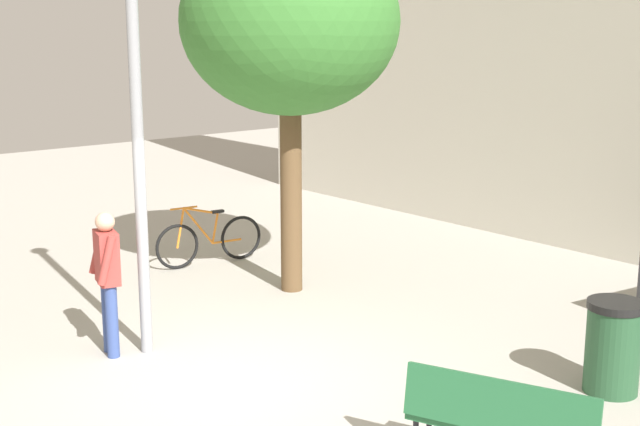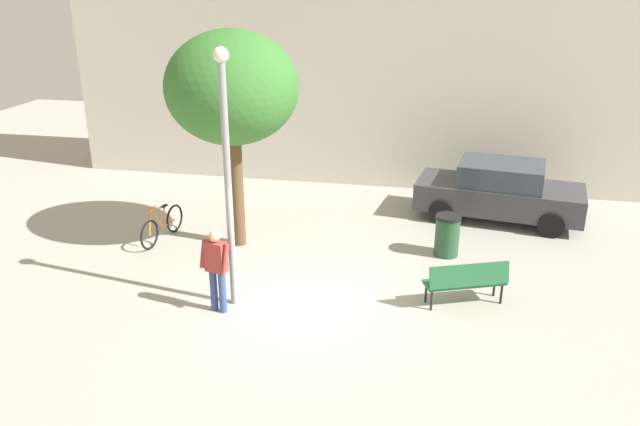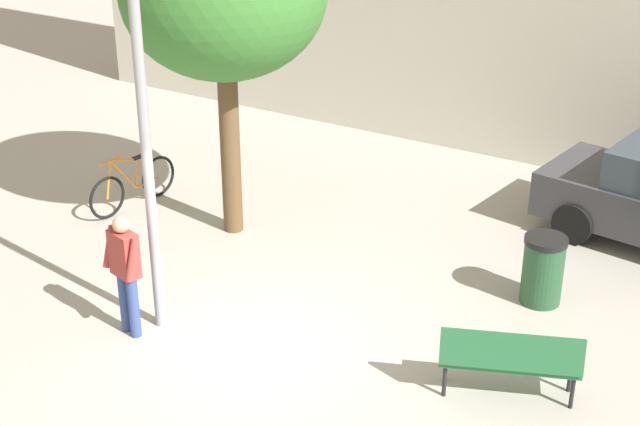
{
  "view_description": "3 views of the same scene",
  "coord_description": "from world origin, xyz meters",
  "px_view_note": "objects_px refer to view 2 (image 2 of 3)",
  "views": [
    {
      "loc": [
        7.14,
        -4.77,
        3.71
      ],
      "look_at": [
        -1.0,
        2.13,
        1.38
      ],
      "focal_mm": 48.61,
      "sensor_mm": 36.0,
      "label": 1
    },
    {
      "loc": [
        2.39,
        -10.52,
        6.12
      ],
      "look_at": [
        -0.1,
        2.1,
        1.13
      ],
      "focal_mm": 35.0,
      "sensor_mm": 36.0,
      "label": 2
    },
    {
      "loc": [
        5.79,
        -8.21,
        6.67
      ],
      "look_at": [
        0.01,
        1.59,
        1.22
      ],
      "focal_mm": 53.08,
      "sensor_mm": 36.0,
      "label": 3
    }
  ],
  "objects_px": {
    "park_bench": "(467,280)",
    "trash_bin": "(447,235)",
    "plaza_tree": "(232,89)",
    "bicycle_orange": "(162,225)",
    "parked_car_charcoal": "(499,191)",
    "lamppost": "(227,165)",
    "person_by_lamppost": "(216,266)"
  },
  "relations": [
    {
      "from": "park_bench",
      "to": "trash_bin",
      "type": "relative_size",
      "value": 1.71
    },
    {
      "from": "park_bench",
      "to": "trash_bin",
      "type": "bearing_deg",
      "value": 99.41
    },
    {
      "from": "plaza_tree",
      "to": "bicycle_orange",
      "type": "distance_m",
      "value": 3.84
    },
    {
      "from": "parked_car_charcoal",
      "to": "bicycle_orange",
      "type": "bearing_deg",
      "value": -159.47
    },
    {
      "from": "bicycle_orange",
      "to": "trash_bin",
      "type": "relative_size",
      "value": 1.85
    },
    {
      "from": "lamppost",
      "to": "person_by_lamppost",
      "type": "height_order",
      "value": "lamppost"
    },
    {
      "from": "plaza_tree",
      "to": "bicycle_orange",
      "type": "bearing_deg",
      "value": -175.5
    },
    {
      "from": "plaza_tree",
      "to": "trash_bin",
      "type": "height_order",
      "value": "plaza_tree"
    },
    {
      "from": "person_by_lamppost",
      "to": "plaza_tree",
      "type": "height_order",
      "value": "plaza_tree"
    },
    {
      "from": "lamppost",
      "to": "bicycle_orange",
      "type": "xyz_separation_m",
      "value": [
        -2.69,
        2.62,
        -2.47
      ]
    },
    {
      "from": "trash_bin",
      "to": "park_bench",
      "type": "bearing_deg",
      "value": -80.59
    },
    {
      "from": "person_by_lamppost",
      "to": "trash_bin",
      "type": "xyz_separation_m",
      "value": [
        4.28,
        3.45,
        -0.47
      ]
    },
    {
      "from": "person_by_lamppost",
      "to": "park_bench",
      "type": "height_order",
      "value": "person_by_lamppost"
    },
    {
      "from": "lamppost",
      "to": "person_by_lamppost",
      "type": "relative_size",
      "value": 2.96
    },
    {
      "from": "bicycle_orange",
      "to": "plaza_tree",
      "type": "bearing_deg",
      "value": 4.5
    },
    {
      "from": "park_bench",
      "to": "parked_car_charcoal",
      "type": "distance_m",
      "value": 4.94
    },
    {
      "from": "park_bench",
      "to": "bicycle_orange",
      "type": "height_order",
      "value": "bicycle_orange"
    },
    {
      "from": "person_by_lamppost",
      "to": "trash_bin",
      "type": "distance_m",
      "value": 5.52
    },
    {
      "from": "lamppost",
      "to": "trash_bin",
      "type": "height_order",
      "value": "lamppost"
    },
    {
      "from": "park_bench",
      "to": "plaza_tree",
      "type": "relative_size",
      "value": 0.33
    },
    {
      "from": "person_by_lamppost",
      "to": "bicycle_orange",
      "type": "bearing_deg",
      "value": 130.03
    },
    {
      "from": "person_by_lamppost",
      "to": "trash_bin",
      "type": "relative_size",
      "value": 1.72
    },
    {
      "from": "parked_car_charcoal",
      "to": "trash_bin",
      "type": "xyz_separation_m",
      "value": [
        -1.3,
        -2.55,
        -0.28
      ]
    },
    {
      "from": "lamppost",
      "to": "park_bench",
      "type": "bearing_deg",
      "value": 10.12
    },
    {
      "from": "lamppost",
      "to": "plaza_tree",
      "type": "xyz_separation_m",
      "value": [
        -0.79,
        2.77,
        0.87
      ]
    },
    {
      "from": "person_by_lamppost",
      "to": "lamppost",
      "type": "bearing_deg",
      "value": 61.2
    },
    {
      "from": "lamppost",
      "to": "trash_bin",
      "type": "bearing_deg",
      "value": 37.12
    },
    {
      "from": "lamppost",
      "to": "person_by_lamppost",
      "type": "xyz_separation_m",
      "value": [
        -0.19,
        -0.35,
        -1.88
      ]
    },
    {
      "from": "lamppost",
      "to": "plaza_tree",
      "type": "height_order",
      "value": "plaza_tree"
    },
    {
      "from": "person_by_lamppost",
      "to": "bicycle_orange",
      "type": "height_order",
      "value": "person_by_lamppost"
    },
    {
      "from": "lamppost",
      "to": "park_bench",
      "type": "xyz_separation_m",
      "value": [
        4.47,
        0.8,
        -2.3
      ]
    },
    {
      "from": "park_bench",
      "to": "plaza_tree",
      "type": "distance_m",
      "value": 6.45
    }
  ]
}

